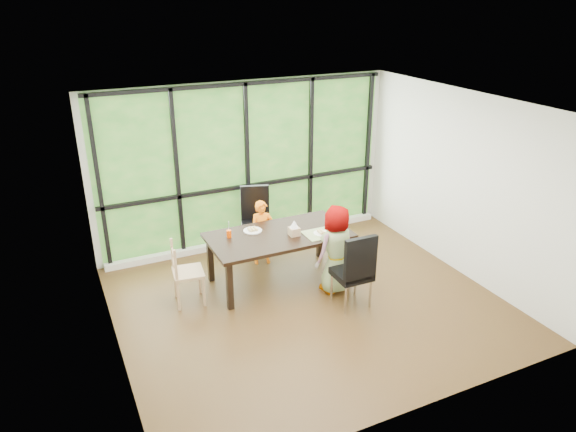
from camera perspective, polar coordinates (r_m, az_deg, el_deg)
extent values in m
plane|color=black|center=(7.40, 2.18, -9.32)|extent=(5.00, 5.00, 0.00)
plane|color=silver|center=(8.71, -4.50, 5.52)|extent=(5.00, 0.00, 5.00)
cube|color=#23531C|center=(8.70, -4.45, 5.48)|extent=(4.80, 0.02, 2.65)
cube|color=silver|center=(9.10, -4.02, -2.48)|extent=(4.80, 0.12, 0.10)
cube|color=black|center=(7.77, -0.98, -4.45)|extent=(2.09, 1.20, 0.75)
cube|color=black|center=(8.56, -3.44, -0.57)|extent=(0.58, 0.58, 1.08)
cube|color=black|center=(7.17, 6.85, -5.63)|extent=(0.47, 0.47, 1.08)
cube|color=tan|center=(7.34, -10.64, -5.95)|extent=(0.45, 0.47, 0.90)
imported|color=orange|center=(8.23, -2.79, -1.77)|extent=(0.42, 0.32, 1.03)
imported|color=gray|center=(7.43, 5.06, -3.60)|extent=(0.70, 0.53, 1.28)
cube|color=tan|center=(7.63, 3.66, -1.86)|extent=(0.52, 0.38, 0.01)
cylinder|color=white|center=(7.70, -3.80, -1.58)|extent=(0.27, 0.27, 0.02)
cylinder|color=white|center=(7.63, 3.57, -1.86)|extent=(0.22, 0.22, 0.01)
cylinder|color=#FF4700|center=(7.53, -6.34, -1.91)|extent=(0.07, 0.07, 0.11)
cylinder|color=green|center=(7.70, 5.21, -1.17)|extent=(0.08, 0.08, 0.13)
cylinder|color=white|center=(8.01, 5.10, -0.35)|extent=(0.09, 0.09, 0.09)
cube|color=tan|center=(7.54, 0.66, -1.66)|extent=(0.14, 0.14, 0.12)
cylinder|color=white|center=(7.49, -6.37, -1.25)|extent=(0.01, 0.04, 0.20)
cylinder|color=pink|center=(7.65, 5.24, -0.45)|extent=(0.01, 0.04, 0.20)
cone|color=white|center=(7.49, 0.67, -0.87)|extent=(0.12, 0.12, 0.11)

